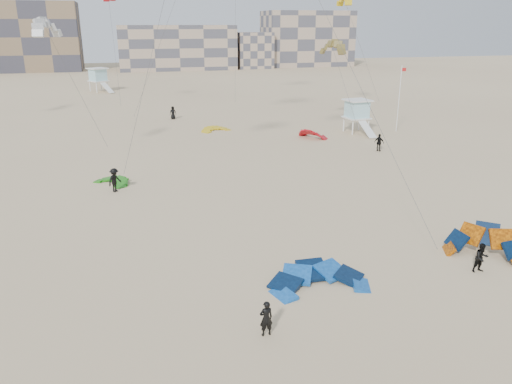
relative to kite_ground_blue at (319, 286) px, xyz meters
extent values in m
plane|color=#D0B88B|center=(-3.05, -2.44, 0.00)|extent=(320.00, 320.00, 0.00)
imported|color=black|center=(-3.71, -3.31, 0.80)|extent=(0.62, 0.44, 1.60)
imported|color=black|center=(8.72, -0.75, 0.80)|extent=(0.79, 0.62, 1.60)
imported|color=black|center=(-9.88, 17.78, 0.94)|extent=(1.36, 1.35, 1.88)
imported|color=black|center=(16.15, 24.37, 0.89)|extent=(0.98, 1.09, 1.78)
imported|color=black|center=(-2.37, 47.91, 0.88)|extent=(0.91, 0.64, 1.75)
imported|color=black|center=(24.99, 48.26, 0.82)|extent=(0.70, 1.57, 1.63)
cylinder|color=#3F3F3F|center=(-6.71, 19.90, 8.92)|extent=(4.95, 1.75, 15.84)
cylinder|color=#3F3F3F|center=(6.77, 11.89, 9.31)|extent=(0.16, 23.04, 16.64)
cylinder|color=#3F3F3F|center=(-12.58, 27.98, 6.47)|extent=(4.00, 2.27, 10.94)
cylinder|color=#3F3F3F|center=(-3.41, 39.59, 12.03)|extent=(8.40, 12.12, 22.08)
cylinder|color=#3F3F3F|center=(16.44, 33.83, 5.25)|extent=(0.37, 9.22, 8.51)
cylinder|color=#3F3F3F|center=(25.63, 48.38, 8.21)|extent=(7.33, 1.57, 14.43)
cylinder|color=#3F3F3F|center=(8.13, 55.13, 13.24)|extent=(0.91, 2.07, 24.48)
cylinder|color=#3F3F3F|center=(-9.39, 56.53, 8.50)|extent=(0.48, 2.64, 15.00)
cube|color=white|center=(17.91, 33.46, 1.79)|extent=(2.91, 2.91, 0.13)
cube|color=#A4D8E1|center=(17.91, 33.46, 2.82)|extent=(2.39, 2.39, 1.92)
cube|color=white|center=(17.91, 33.46, 3.85)|extent=(3.01, 3.01, 0.15)
cube|color=white|center=(17.91, 30.87, 0.86)|extent=(1.19, 2.79, 1.59)
cube|color=white|center=(-13.09, 80.67, 2.02)|extent=(4.19, 4.19, 0.15)
cube|color=#A4D8E1|center=(-13.09, 80.67, 3.18)|extent=(3.44, 3.44, 2.16)
cube|color=white|center=(-13.09, 80.67, 4.35)|extent=(4.33, 4.33, 0.17)
cube|color=white|center=(-13.09, 77.75, 0.97)|extent=(2.57, 3.17, 1.79)
cylinder|color=white|center=(22.94, 32.77, 3.90)|extent=(0.10, 0.10, 7.79)
cube|color=red|center=(23.24, 32.77, 7.31)|extent=(0.58, 0.02, 0.39)
cube|color=#7E674C|center=(-33.05, 131.56, 9.00)|extent=(28.00, 14.00, 18.00)
cube|color=tan|center=(6.95, 127.56, 6.00)|extent=(32.00, 16.00, 12.00)
cube|color=tan|center=(46.95, 129.56, 8.00)|extent=(26.00, 14.00, 16.00)
cube|color=tan|center=(28.95, 125.56, 5.00)|extent=(10.00, 10.00, 10.00)
camera|label=1|loc=(-8.68, -20.52, 12.41)|focal=35.00mm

